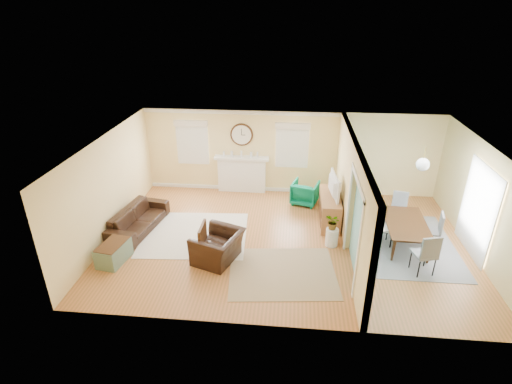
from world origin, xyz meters
TOP-DOWN VIEW (x-y plane):
  - floor at (0.00, 0.00)m, footprint 9.00×9.00m
  - wall_back at (0.00, 3.00)m, footprint 9.00×0.02m
  - wall_front at (0.00, -3.00)m, footprint 9.00×0.02m
  - wall_left at (-4.50, 0.00)m, footprint 0.02×6.00m
  - wall_right at (4.50, 0.00)m, footprint 0.02×6.00m
  - ceiling at (0.00, 0.00)m, footprint 9.00×6.00m
  - partition at (1.51, 0.28)m, footprint 0.17×6.00m
  - fireplace at (-1.50, 2.88)m, footprint 1.70×0.30m
  - wall_clock at (-1.50, 2.97)m, footprint 0.70×0.07m
  - window_left at (-3.05, 2.95)m, footprint 1.05×0.13m
  - window_right at (0.05, 2.95)m, footprint 1.05×0.13m
  - french_doors at (4.45, 0.00)m, footprint 0.06×1.70m
  - pendant at (3.00, 0.00)m, footprint 0.30×0.30m
  - rug_cream at (-2.39, 0.08)m, footprint 2.81×2.48m
  - rug_jute at (-0.04, -1.35)m, footprint 2.55×2.17m
  - rug_grey at (2.96, 0.14)m, footprint 2.42×3.03m
  - sofa at (-3.93, 0.21)m, footprint 1.12×2.17m
  - eames_chair at (-1.57, -0.98)m, footprint 1.27×1.36m
  - green_chair at (0.49, 2.19)m, footprint 0.92×0.93m
  - trunk at (-3.97, -1.28)m, footprint 0.63×0.90m
  - credenza at (1.14, 1.09)m, footprint 0.52×1.52m
  - tv at (1.12, 1.09)m, footprint 0.25×1.07m
  - garden_stool at (1.13, -0.09)m, footprint 0.31×0.31m
  - potted_plant at (1.13, -0.09)m, footprint 0.47×0.48m
  - dining_table at (2.96, 0.14)m, footprint 1.04×1.79m
  - dining_chair_n at (2.99, 1.17)m, footprint 0.49×0.49m
  - dining_chair_s at (3.05, -1.01)m, footprint 0.55×0.55m
  - dining_chair_w at (2.38, 0.10)m, footprint 0.47×0.47m
  - dining_chair_e at (3.53, 0.07)m, footprint 0.50×0.50m

SIDE VIEW (x-z plane):
  - floor at x=0.00m, z-range 0.00..0.00m
  - rug_grey at x=2.96m, z-range 0.00..0.01m
  - rug_jute at x=-0.04m, z-range 0.00..0.01m
  - rug_cream at x=-2.39m, z-range 0.00..0.01m
  - garden_stool at x=1.13m, z-range 0.00..0.46m
  - trunk at x=-3.97m, z-range 0.00..0.48m
  - sofa at x=-3.93m, z-range 0.00..0.60m
  - dining_table at x=2.96m, z-range 0.00..0.62m
  - green_chair at x=0.49m, z-range 0.00..0.69m
  - eames_chair at x=-1.57m, z-range 0.00..0.71m
  - credenza at x=1.14m, z-range 0.00..0.80m
  - dining_chair_n at x=2.99m, z-range 0.08..0.98m
  - dining_chair_e at x=3.53m, z-range 0.08..1.03m
  - dining_chair_w at x=2.38m, z-range 0.09..1.09m
  - fireplace at x=-1.50m, z-range 0.01..1.18m
  - dining_chair_s at x=3.05m, z-range 0.09..1.11m
  - potted_plant at x=1.13m, z-range 0.46..0.86m
  - french_doors at x=4.45m, z-range 0.00..2.20m
  - tv at x=1.12m, z-range 0.80..1.41m
  - wall_back at x=0.00m, z-range 0.00..2.60m
  - wall_front at x=0.00m, z-range 0.00..2.60m
  - wall_left at x=-4.50m, z-range 0.00..2.60m
  - wall_right at x=4.50m, z-range 0.00..2.60m
  - partition at x=1.51m, z-range 0.06..2.66m
  - window_left at x=-3.05m, z-range 0.95..2.37m
  - window_right at x=0.05m, z-range 0.95..2.37m
  - wall_clock at x=-1.50m, z-range 1.50..2.20m
  - pendant at x=3.00m, z-range 1.93..2.48m
  - ceiling at x=0.00m, z-range 2.59..2.61m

